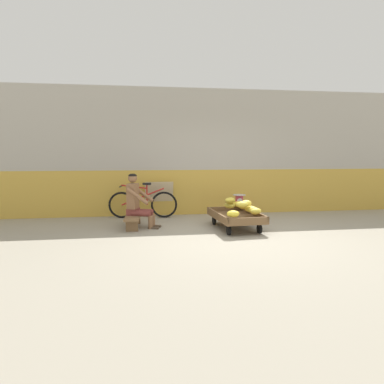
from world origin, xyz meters
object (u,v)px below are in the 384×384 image
(shopping_bag, at_px, (243,218))
(weighing_scale, at_px, (239,200))
(bicycle_near_left, at_px, (143,204))
(banana_cart, at_px, (236,217))
(sign_board, at_px, (159,198))
(low_bench, at_px, (133,218))
(vendor_seated, at_px, (137,201))
(plastic_crate, at_px, (239,213))

(shopping_bag, bearing_deg, weighing_scale, 84.34)
(bicycle_near_left, relative_size, shopping_bag, 6.90)
(banana_cart, relative_size, sign_board, 1.73)
(weighing_scale, height_order, sign_board, sign_board)
(low_bench, xyz_separation_m, weighing_scale, (2.47, 0.54, 0.25))
(bicycle_near_left, bearing_deg, sign_board, 36.86)
(weighing_scale, xyz_separation_m, bicycle_near_left, (-2.26, 0.53, -0.10))
(sign_board, bearing_deg, vendor_seated, -110.86)
(vendor_seated, xyz_separation_m, sign_board, (0.54, 1.41, -0.14))
(low_bench, xyz_separation_m, shopping_bag, (2.42, 0.08, -0.08))
(vendor_seated, height_order, plastic_crate, vendor_seated)
(low_bench, height_order, weighing_scale, weighing_scale)
(banana_cart, distance_m, sign_board, 2.37)
(low_bench, bearing_deg, vendor_seated, -17.30)
(plastic_crate, bearing_deg, bicycle_near_left, 166.79)
(low_bench, height_order, plastic_crate, plastic_crate)
(plastic_crate, height_order, weighing_scale, weighing_scale)
(bicycle_near_left, xyz_separation_m, shopping_bag, (2.21, -1.00, -0.23))
(vendor_seated, distance_m, bicycle_near_left, 1.13)
(low_bench, relative_size, shopping_bag, 4.65)
(banana_cart, distance_m, shopping_bag, 0.63)
(weighing_scale, distance_m, bicycle_near_left, 2.32)
(vendor_seated, xyz_separation_m, plastic_crate, (2.38, 0.57, -0.42))
(vendor_seated, height_order, shopping_bag, vendor_seated)
(plastic_crate, xyz_separation_m, weighing_scale, (-0.00, -0.00, 0.30))
(low_bench, bearing_deg, plastic_crate, 12.48)
(vendor_seated, distance_m, sign_board, 1.51)
(shopping_bag, bearing_deg, plastic_crate, 84.35)
(weighing_scale, bearing_deg, banana_cart, -110.04)
(banana_cart, relative_size, vendor_seated, 1.31)
(sign_board, height_order, shopping_bag, sign_board)
(plastic_crate, relative_size, sign_board, 0.42)
(banana_cart, xyz_separation_m, sign_board, (-1.48, 1.83, 0.19))
(bicycle_near_left, bearing_deg, banana_cart, -38.91)
(vendor_seated, height_order, weighing_scale, vendor_seated)
(sign_board, bearing_deg, weighing_scale, -24.45)
(low_bench, bearing_deg, sign_board, 65.82)
(low_bench, distance_m, vendor_seated, 0.38)
(banana_cart, relative_size, weighing_scale, 4.99)
(plastic_crate, height_order, sign_board, sign_board)
(banana_cart, height_order, weighing_scale, weighing_scale)
(weighing_scale, bearing_deg, vendor_seated, -166.53)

